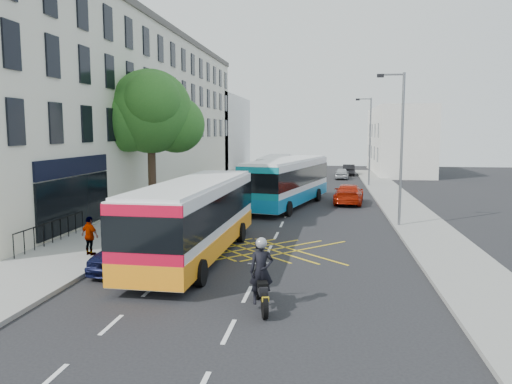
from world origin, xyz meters
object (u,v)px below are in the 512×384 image
at_px(red_hatchback, 349,194).
at_px(bus_far, 275,171).
at_px(distant_car_dark, 349,170).
at_px(parked_car_blue, 129,249).
at_px(distant_car_grey, 290,169).
at_px(motorbike, 261,275).
at_px(bus_mid, 287,182).
at_px(lamp_far, 369,137).
at_px(parked_car_silver, 151,238).
at_px(street_tree, 150,112).
at_px(bus_near, 196,217).
at_px(lamp_near, 400,141).
at_px(pedestrian_far, 90,236).
at_px(distant_car_silver, 342,173).

bearing_deg(red_hatchback, bus_far, -51.09).
bearing_deg(distant_car_dark, parked_car_blue, 78.93).
bearing_deg(distant_car_grey, motorbike, -81.24).
bearing_deg(bus_mid, lamp_far, 77.72).
bearing_deg(bus_far, parked_car_silver, -96.15).
relative_size(street_tree, bus_near, 0.78).
relative_size(bus_far, red_hatchback, 2.10).
height_order(parked_car_silver, distant_car_dark, parked_car_silver).
bearing_deg(lamp_near, motorbike, -112.98).
distance_m(red_hatchback, distant_car_grey, 21.97).
bearing_deg(pedestrian_far, lamp_near, -123.86).
xyz_separation_m(bus_far, distant_car_grey, (0.55, 11.83, -0.75)).
distance_m(motorbike, distant_car_dark, 45.29).
distance_m(lamp_near, bus_near, 12.20).
distance_m(motorbike, parked_car_blue, 6.58).
relative_size(red_hatchback, distant_car_grey, 0.89).
height_order(parked_car_blue, pedestrian_far, pedestrian_far).
relative_size(distant_car_silver, distant_car_dark, 0.91).
bearing_deg(parked_car_silver, lamp_near, 36.86).
distance_m(lamp_near, red_hatchback, 9.72).
bearing_deg(parked_car_blue, bus_far, 86.37).
xyz_separation_m(motorbike, distant_car_grey, (-2.32, 43.03, -0.24)).
bearing_deg(motorbike, street_tree, 105.17).
xyz_separation_m(bus_mid, red_hatchback, (4.22, 1.91, -1.01)).
bearing_deg(distant_car_dark, bus_far, 64.84).
xyz_separation_m(bus_far, parked_car_silver, (-2.63, -25.25, -0.86)).
relative_size(bus_mid, parked_car_silver, 3.03).
height_order(parked_car_silver, distant_car_grey, distant_car_grey).
xyz_separation_m(lamp_far, red_hatchback, (-2.20, -11.37, -3.91)).
distance_m(bus_far, distant_car_dark, 15.67).
bearing_deg(street_tree, motorbike, -60.58).
relative_size(bus_mid, distant_car_dark, 3.06).
distance_m(bus_near, motorbike, 6.55).
height_order(motorbike, distant_car_dark, motorbike).
xyz_separation_m(motorbike, distant_car_silver, (3.43, 40.45, -0.39)).
height_order(lamp_far, bus_mid, lamp_far).
relative_size(red_hatchback, distant_car_silver, 1.38).
relative_size(lamp_near, motorbike, 3.42).
xyz_separation_m(motorbike, parked_car_blue, (-5.50, 3.60, -0.26)).
height_order(lamp_far, parked_car_silver, lamp_far).
distance_m(bus_far, distant_car_grey, 11.87).
xyz_separation_m(distant_car_silver, distant_car_dark, (0.91, 4.64, 0.04)).
distance_m(motorbike, red_hatchback, 22.08).
bearing_deg(distant_car_silver, bus_far, 59.44).
bearing_deg(distant_car_silver, street_tree, 66.41).
bearing_deg(pedestrian_far, lamp_far, -91.52).
bearing_deg(parked_car_silver, distant_car_silver, 79.22).
distance_m(street_tree, bus_mid, 10.18).
relative_size(distant_car_grey, distant_car_dark, 1.40).
bearing_deg(red_hatchback, pedestrian_far, 62.51).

